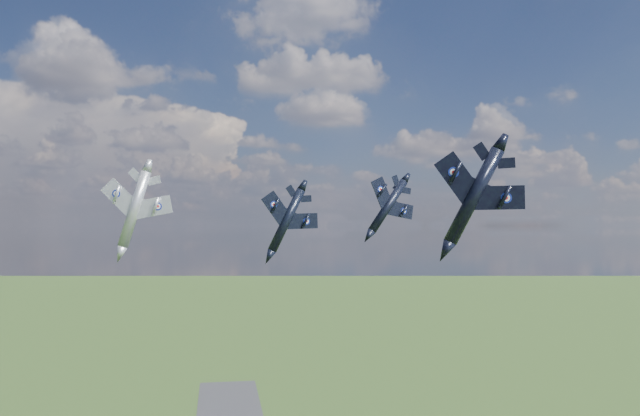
{
  "coord_description": "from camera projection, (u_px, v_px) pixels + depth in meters",
  "views": [
    {
      "loc": [
        -5.52,
        -76.62,
        80.42
      ],
      "look_at": [
        8.81,
        10.43,
        82.94
      ],
      "focal_mm": 35.0,
      "sensor_mm": 36.0,
      "label": 1
    }
  ],
  "objects": [
    {
      "name": "jet_high_navy",
      "position": [
        388.0,
        206.0,
        112.94
      ],
      "size": [
        15.24,
        18.4,
        9.5
      ],
      "primitive_type": null,
      "rotation": [
        0.0,
        0.65,
        0.3
      ],
      "color": "black"
    },
    {
      "name": "jet_left_silver",
      "position": [
        134.0,
        209.0,
        86.16
      ],
      "size": [
        13.11,
        16.36,
        6.11
      ],
      "primitive_type": null,
      "rotation": [
        0.0,
        0.3,
        -0.14
      ],
      "color": "#9B9DA6"
    },
    {
      "name": "jet_right_navy",
      "position": [
        474.0,
        196.0,
        71.78
      ],
      "size": [
        16.95,
        19.59,
        8.43
      ],
      "primitive_type": null,
      "rotation": [
        0.0,
        0.48,
        -0.35
      ],
      "color": "black"
    },
    {
      "name": "jet_lead_navy",
      "position": [
        287.0,
        220.0,
        82.16
      ],
      "size": [
        10.47,
        13.32,
        6.18
      ],
      "primitive_type": null,
      "rotation": [
        0.0,
        0.46,
        0.12
      ],
      "color": "black"
    }
  ]
}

